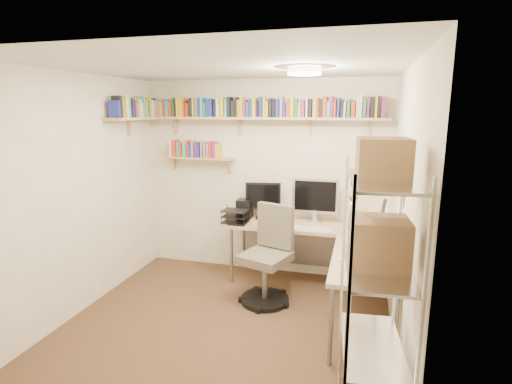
% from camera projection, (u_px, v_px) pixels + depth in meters
% --- Properties ---
extents(ground, '(3.20, 3.20, 0.00)m').
position_uv_depth(ground, '(226.00, 325.00, 4.02)').
color(ground, '#45321D').
rests_on(ground, ground).
extents(room_shell, '(3.24, 3.04, 2.52)m').
position_uv_depth(room_shell, '(224.00, 173.00, 3.71)').
color(room_shell, beige).
rests_on(room_shell, ground).
extents(wall_shelves, '(3.12, 1.09, 0.80)m').
position_uv_depth(wall_shelves, '(227.00, 117.00, 4.94)').
color(wall_shelves, tan).
rests_on(wall_shelves, ground).
extents(corner_desk, '(2.00, 1.95, 1.30)m').
position_uv_depth(corner_desk, '(310.00, 232.00, 4.61)').
color(corner_desk, '#D0B487').
rests_on(corner_desk, ground).
extents(office_chair, '(0.61, 0.62, 1.09)m').
position_uv_depth(office_chair, '(268.00, 262.00, 4.46)').
color(office_chair, black).
rests_on(office_chair, ground).
extents(wire_rack, '(0.45, 0.82, 1.97)m').
position_uv_depth(wire_rack, '(378.00, 243.00, 2.38)').
color(wire_rack, silver).
rests_on(wire_rack, ground).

